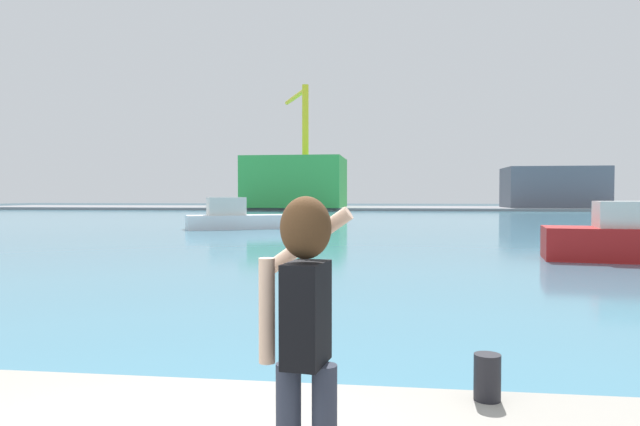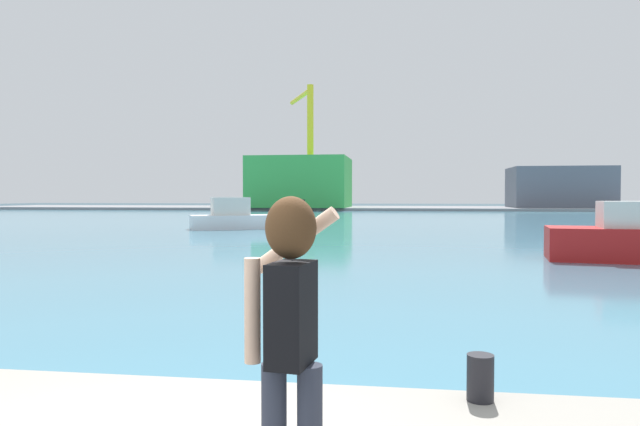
{
  "view_description": "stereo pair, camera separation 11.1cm",
  "coord_description": "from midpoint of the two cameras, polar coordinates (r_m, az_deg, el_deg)",
  "views": [
    {
      "loc": [
        1.59,
        -3.23,
        2.29
      ],
      "look_at": [
        0.1,
        7.96,
        1.95
      ],
      "focal_mm": 32.31,
      "sensor_mm": 36.0,
      "label": 1
    },
    {
      "loc": [
        1.69,
        -3.22,
        2.29
      ],
      "look_at": [
        0.1,
        7.96,
        1.95
      ],
      "focal_mm": 32.31,
      "sensor_mm": 36.0,
      "label": 2
    }
  ],
  "objects": [
    {
      "name": "harbor_water",
      "position": [
        55.3,
        5.86,
        -0.63
      ],
      "size": [
        140.0,
        100.0,
        0.02
      ],
      "primitive_type": "cube",
      "color": "teal",
      "rests_on": "ground_plane"
    },
    {
      "name": "ground_plane",
      "position": [
        53.3,
        5.8,
        -0.73
      ],
      "size": [
        220.0,
        220.0,
        0.0
      ],
      "primitive_type": "plane",
      "color": "#334751"
    },
    {
      "name": "person_photographer",
      "position": [
        3.2,
        -2.53,
        -10.5
      ],
      "size": [
        0.53,
        0.56,
        1.74
      ],
      "rotation": [
        0.0,
        0.0,
        1.43
      ],
      "color": "#2D3342",
      "rests_on": "quay_promenade"
    },
    {
      "name": "warehouse_right",
      "position": [
        98.04,
        22.06,
        2.37
      ],
      "size": [
        14.8,
        9.79,
        6.32
      ],
      "primitive_type": "cube",
      "color": "slate",
      "rests_on": "far_shore_dock"
    },
    {
      "name": "port_crane",
      "position": [
        91.15,
        -1.75,
        7.88
      ],
      "size": [
        5.93,
        12.36,
        18.93
      ],
      "color": "yellow",
      "rests_on": "far_shore_dock"
    },
    {
      "name": "far_shore_dock",
      "position": [
        95.26,
        6.58,
        0.48
      ],
      "size": [
        140.0,
        20.0,
        0.42
      ],
      "primitive_type": "cube",
      "color": "gray",
      "rests_on": "ground_plane"
    },
    {
      "name": "warehouse_left",
      "position": [
        92.83,
        -2.45,
        3.04
      ],
      "size": [
        15.41,
        13.55,
        7.96
      ],
      "primitive_type": "cube",
      "color": "green",
      "rests_on": "far_shore_dock"
    },
    {
      "name": "boat_moored",
      "position": [
        39.58,
        -8.4,
        -0.49
      ],
      "size": [
        7.32,
        5.07,
        2.15
      ],
      "rotation": [
        0.0,
        0.0,
        0.45
      ],
      "color": "white",
      "rests_on": "harbor_water"
    },
    {
      "name": "harbor_bollard",
      "position": [
        5.27,
        15.64,
        -15.39
      ],
      "size": [
        0.23,
        0.23,
        0.39
      ],
      "primitive_type": "cylinder",
      "color": "black",
      "rests_on": "quay_promenade"
    }
  ]
}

